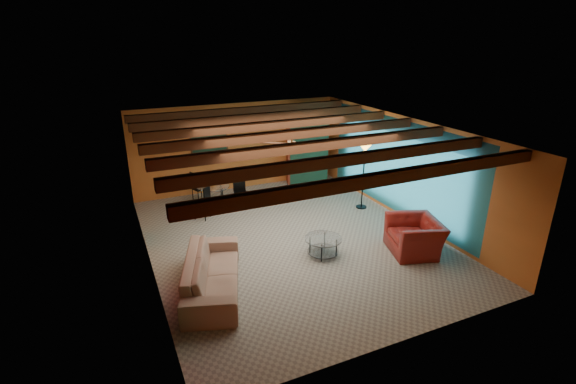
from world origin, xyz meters
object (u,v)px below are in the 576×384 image
floor_lamp (363,176)px  potted_plant (306,110)px  vase (213,174)px  armoire (305,150)px  dining_table (214,193)px  coffee_table (323,246)px  sofa (212,273)px  armchair (415,236)px

floor_lamp → potted_plant: bearing=99.4°
vase → armoire: bearing=17.2°
floor_lamp → potted_plant: size_ratio=3.77×
dining_table → potted_plant: size_ratio=3.55×
coffee_table → dining_table: 3.95m
floor_lamp → sofa: bearing=-155.2°
coffee_table → floor_lamp: floor_lamp is taller
sofa → vase: bearing=2.7°
sofa → coffee_table: sofa is taller
coffee_table → floor_lamp: bearing=40.2°
armoire → armchair: bearing=-73.8°
armoire → sofa: bearing=-116.4°
potted_plant → armoire: bearing=0.0°
potted_plant → vase: 3.79m
coffee_table → dining_table: size_ratio=0.47×
floor_lamp → armchair: bearing=-98.0°
sofa → armoire: bearing=-23.7°
armchair → potted_plant: (-0.07, 5.40, 1.98)m
potted_plant → vase: bearing=-162.8°
sofa → armoire: armoire is taller
armchair → potted_plant: bearing=-161.8°
floor_lamp → potted_plant: 3.11m
armoire → floor_lamp: 2.77m
coffee_table → potted_plant: bearing=68.2°
floor_lamp → vase: size_ratio=9.36×
sofa → dining_table: size_ratio=1.41×
dining_table → floor_lamp: (3.83, -1.68, 0.48)m
dining_table → vase: vase is taller
armchair → floor_lamp: size_ratio=0.63×
dining_table → floor_lamp: bearing=-23.7°
sofa → armchair: 4.56m
armchair → coffee_table: bearing=-92.2°
coffee_table → dining_table: (-1.50, 3.65, 0.25)m
sofa → coffee_table: (2.59, 0.30, -0.15)m
sofa → potted_plant: 7.00m
sofa → coffee_table: bearing=-65.2°
dining_table → armoire: armoire is taller
floor_lamp → coffee_table: bearing=-139.8°
coffee_table → vase: size_ratio=4.14×
coffee_table → potted_plant: 5.50m
sofa → potted_plant: (4.47, 5.00, 2.00)m
coffee_table → dining_table: bearing=112.3°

